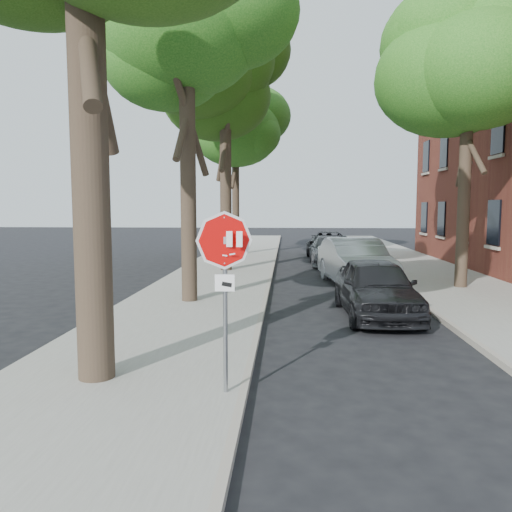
{
  "coord_description": "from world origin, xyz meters",
  "views": [
    {
      "loc": [
        0.17,
        -6.94,
        2.79
      ],
      "look_at": [
        -0.29,
        0.5,
        2.05
      ],
      "focal_mm": 35.0,
      "sensor_mm": 36.0,
      "label": 1
    }
  ],
  "objects_px": {
    "car_b": "(355,262)",
    "tree_mid_a": "(186,30)",
    "car_c": "(330,251)",
    "car_d": "(328,243)",
    "stop_sign": "(225,267)",
    "tree_far": "(235,127)",
    "tree_mid_b": "(225,80)",
    "car_a": "(376,288)",
    "tree_right": "(467,70)"
  },
  "relations": [
    {
      "from": "car_b",
      "to": "tree_mid_a",
      "type": "bearing_deg",
      "value": -152.47
    },
    {
      "from": "car_c",
      "to": "car_d",
      "type": "bearing_deg",
      "value": 86.54
    },
    {
      "from": "tree_mid_a",
      "to": "stop_sign",
      "type": "bearing_deg",
      "value": -74.93
    },
    {
      "from": "tree_far",
      "to": "tree_mid_b",
      "type": "bearing_deg",
      "value": -87.56
    },
    {
      "from": "car_a",
      "to": "car_b",
      "type": "distance_m",
      "value": 5.03
    },
    {
      "from": "tree_mid_b",
      "to": "car_a",
      "type": "distance_m",
      "value": 12.11
    },
    {
      "from": "car_a",
      "to": "car_d",
      "type": "xyz_separation_m",
      "value": [
        0.16,
        16.52,
        -0.07
      ]
    },
    {
      "from": "tree_mid_a",
      "to": "car_d",
      "type": "distance_m",
      "value": 17.44
    },
    {
      "from": "stop_sign",
      "to": "tree_right",
      "type": "xyz_separation_m",
      "value": [
        6.68,
        10.14,
        5.26
      ]
    },
    {
      "from": "tree_mid_a",
      "to": "car_d",
      "type": "relative_size",
      "value": 2.03
    },
    {
      "from": "stop_sign",
      "to": "car_a",
      "type": "relative_size",
      "value": 0.6
    },
    {
      "from": "tree_far",
      "to": "car_b",
      "type": "bearing_deg",
      "value": -62.81
    },
    {
      "from": "tree_mid_a",
      "to": "car_a",
      "type": "distance_m",
      "value": 8.64
    },
    {
      "from": "car_a",
      "to": "car_b",
      "type": "bearing_deg",
      "value": 86.71
    },
    {
      "from": "tree_mid_a",
      "to": "car_c",
      "type": "distance_m",
      "value": 13.16
    },
    {
      "from": "stop_sign",
      "to": "car_d",
      "type": "distance_m",
      "value": 22.55
    },
    {
      "from": "tree_far",
      "to": "car_a",
      "type": "bearing_deg",
      "value": -71.45
    },
    {
      "from": "tree_right",
      "to": "car_c",
      "type": "bearing_deg",
      "value": 117.81
    },
    {
      "from": "tree_far",
      "to": "car_b",
      "type": "height_order",
      "value": "tree_far"
    },
    {
      "from": "tree_far",
      "to": "car_a",
      "type": "height_order",
      "value": "tree_far"
    },
    {
      "from": "stop_sign",
      "to": "tree_right",
      "type": "height_order",
      "value": "tree_right"
    },
    {
      "from": "stop_sign",
      "to": "tree_mid_a",
      "type": "xyz_separation_m",
      "value": [
        -1.92,
        7.14,
        5.66
      ]
    },
    {
      "from": "car_b",
      "to": "car_a",
      "type": "bearing_deg",
      "value": -99.16
    },
    {
      "from": "stop_sign",
      "to": "tree_far",
      "type": "bearing_deg",
      "value": 95.46
    },
    {
      "from": "tree_right",
      "to": "car_a",
      "type": "height_order",
      "value": "tree_right"
    },
    {
      "from": "car_c",
      "to": "car_d",
      "type": "height_order",
      "value": "car_c"
    },
    {
      "from": "tree_mid_b",
      "to": "car_a",
      "type": "height_order",
      "value": "tree_mid_b"
    },
    {
      "from": "car_b",
      "to": "car_c",
      "type": "relative_size",
      "value": 1.09
    },
    {
      "from": "stop_sign",
      "to": "car_b",
      "type": "height_order",
      "value": "stop_sign"
    },
    {
      "from": "tree_mid_a",
      "to": "car_c",
      "type": "bearing_deg",
      "value": 64.21
    },
    {
      "from": "stop_sign",
      "to": "car_c",
      "type": "relative_size",
      "value": 0.56
    },
    {
      "from": "stop_sign",
      "to": "tree_mid_b",
      "type": "height_order",
      "value": "tree_mid_b"
    },
    {
      "from": "tree_mid_a",
      "to": "car_a",
      "type": "height_order",
      "value": "tree_mid_a"
    },
    {
      "from": "stop_sign",
      "to": "tree_mid_a",
      "type": "height_order",
      "value": "tree_mid_a"
    },
    {
      "from": "tree_mid_b",
      "to": "tree_right",
      "type": "distance_m",
      "value": 9.34
    },
    {
      "from": "tree_mid_a",
      "to": "car_a",
      "type": "xyz_separation_m",
      "value": [
        5.06,
        -1.39,
        -6.86
      ]
    },
    {
      "from": "tree_mid_b",
      "to": "tree_far",
      "type": "distance_m",
      "value": 7.04
    },
    {
      "from": "tree_mid_a",
      "to": "car_d",
      "type": "height_order",
      "value": "tree_mid_a"
    },
    {
      "from": "tree_far",
      "to": "car_a",
      "type": "xyz_separation_m",
      "value": [
        5.16,
        -15.38,
        -6.47
      ]
    },
    {
      "from": "car_c",
      "to": "car_b",
      "type": "bearing_deg",
      "value": -86.29
    },
    {
      "from": "car_a",
      "to": "tree_mid_b",
      "type": "bearing_deg",
      "value": 118.58
    },
    {
      "from": "tree_mid_a",
      "to": "tree_mid_b",
      "type": "height_order",
      "value": "tree_mid_b"
    },
    {
      "from": "car_a",
      "to": "car_c",
      "type": "distance_m",
      "value": 11.46
    },
    {
      "from": "stop_sign",
      "to": "car_d",
      "type": "relative_size",
      "value": 0.54
    },
    {
      "from": "car_b",
      "to": "car_c",
      "type": "bearing_deg",
      "value": 85.76
    },
    {
      "from": "tree_mid_b",
      "to": "tree_right",
      "type": "xyz_separation_m",
      "value": [
        8.4,
        -4.01,
        -0.78
      ]
    },
    {
      "from": "tree_mid_b",
      "to": "car_c",
      "type": "bearing_deg",
      "value": 33.31
    },
    {
      "from": "tree_mid_a",
      "to": "car_b",
      "type": "xyz_separation_m",
      "value": [
        5.22,
        3.64,
        -6.77
      ]
    },
    {
      "from": "tree_mid_b",
      "to": "tree_mid_a",
      "type": "bearing_deg",
      "value": -91.63
    },
    {
      "from": "car_d",
      "to": "car_c",
      "type": "bearing_deg",
      "value": -86.14
    }
  ]
}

